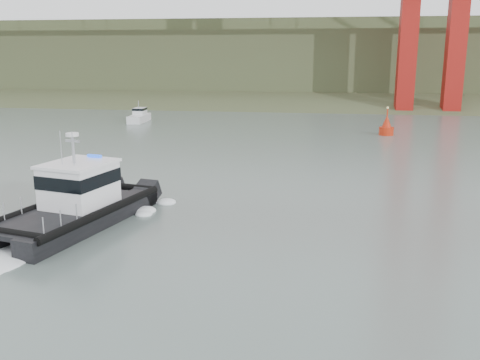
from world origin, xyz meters
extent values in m
plane|color=slate|center=(0.00, 0.00, 0.00)|extent=(400.00, 400.00, 0.00)
cube|color=#3D4A2A|center=(0.00, 92.00, 0.00)|extent=(500.00, 44.72, 16.25)
cube|color=#3D4A2A|center=(0.00, 120.00, 6.00)|extent=(500.00, 70.00, 18.00)
cube|color=#3D4A2A|center=(0.00, 145.00, 11.00)|extent=(500.00, 60.00, 16.00)
cube|color=black|center=(-12.16, 5.77, 0.46)|extent=(4.06, 12.18, 1.33)
cube|color=black|center=(-9.25, 5.12, 0.46)|extent=(4.06, 12.18, 1.33)
cube|color=black|center=(-10.83, 4.90, 0.99)|extent=(6.61, 11.22, 0.28)
cube|color=white|center=(-10.58, 5.98, 2.40)|extent=(4.11, 4.61, 2.54)
cube|color=black|center=(-10.58, 5.98, 2.86)|extent=(4.19, 4.69, 0.83)
cube|color=white|center=(-10.58, 5.98, 3.76)|extent=(4.37, 4.87, 0.18)
cylinder|color=#9C9EA5|center=(-10.66, 5.66, 4.67)|extent=(0.18, 0.18, 1.99)
cylinder|color=white|center=(-10.66, 5.66, 5.61)|extent=(0.77, 0.77, 0.20)
cube|color=silver|center=(-24.00, 54.50, 0.51)|extent=(2.27, 6.18, 1.22)
cube|color=silver|center=(-24.02, 55.01, 1.53)|extent=(1.72, 2.50, 1.22)
cube|color=black|center=(-24.02, 55.01, 1.93)|extent=(1.77, 2.56, 0.36)
cylinder|color=#9C9EA5|center=(-24.00, 54.50, 2.64)|extent=(0.08, 0.08, 1.22)
cylinder|color=#B1230C|center=(12.17, 46.66, 0.41)|extent=(1.86, 1.86, 1.24)
cone|color=#B1230C|center=(12.17, 46.66, 1.66)|extent=(1.45, 1.45, 1.86)
cylinder|color=#B1230C|center=(12.17, 46.66, 2.90)|extent=(0.17, 0.17, 1.04)
sphere|color=#E5D87F|center=(12.17, 46.66, 3.52)|extent=(0.31, 0.31, 0.31)
camera|label=1|loc=(4.30, -24.13, 10.38)|focal=40.00mm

